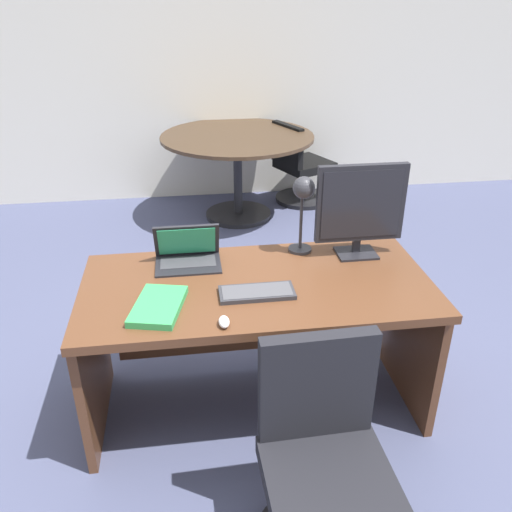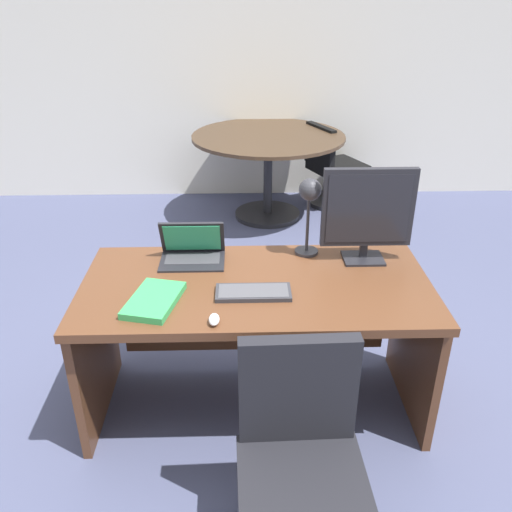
{
  "view_description": "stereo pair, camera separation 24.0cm",
  "coord_description": "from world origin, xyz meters",
  "px_view_note": "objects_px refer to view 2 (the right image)",
  "views": [
    {
      "loc": [
        -0.3,
        -2.12,
        1.97
      ],
      "look_at": [
        0.0,
        0.04,
        0.85
      ],
      "focal_mm": 37.37,
      "sensor_mm": 36.0,
      "label": 1
    },
    {
      "loc": [
        -0.06,
        -2.14,
        1.97
      ],
      "look_at": [
        0.0,
        0.04,
        0.85
      ],
      "focal_mm": 37.37,
      "sensor_mm": 36.0,
      "label": 2
    }
  ],
  "objects_px": {
    "mouse": "(214,320)",
    "book": "(154,300)",
    "monitor": "(368,211)",
    "laptop": "(192,248)",
    "meeting_table": "(268,155)",
    "desk": "(256,314)",
    "office_chair": "(300,482)",
    "desk_lamp": "(310,200)",
    "keyboard": "(253,292)",
    "meeting_chair_near": "(333,173)"
  },
  "relations": [
    {
      "from": "desk",
      "to": "meeting_table",
      "type": "xyz_separation_m",
      "value": [
        0.18,
        2.49,
        0.06
      ]
    },
    {
      "from": "mouse",
      "to": "book",
      "type": "height_order",
      "value": "mouse"
    },
    {
      "from": "mouse",
      "to": "desk_lamp",
      "type": "distance_m",
      "value": 0.8
    },
    {
      "from": "office_chair",
      "to": "book",
      "type": "bearing_deg",
      "value": 133.23
    },
    {
      "from": "office_chair",
      "to": "meeting_chair_near",
      "type": "xyz_separation_m",
      "value": [
        0.69,
        3.63,
        -0.03
      ]
    },
    {
      "from": "desk",
      "to": "mouse",
      "type": "bearing_deg",
      "value": -116.15
    },
    {
      "from": "desk_lamp",
      "to": "book",
      "type": "relative_size",
      "value": 1.18
    },
    {
      "from": "monitor",
      "to": "keyboard",
      "type": "bearing_deg",
      "value": -150.02
    },
    {
      "from": "desk",
      "to": "meeting_chair_near",
      "type": "distance_m",
      "value": 2.92
    },
    {
      "from": "book",
      "to": "laptop",
      "type": "bearing_deg",
      "value": 72.04
    },
    {
      "from": "keyboard",
      "to": "meeting_table",
      "type": "bearing_deg",
      "value": 85.76
    },
    {
      "from": "keyboard",
      "to": "meeting_table",
      "type": "distance_m",
      "value": 2.65
    },
    {
      "from": "monitor",
      "to": "keyboard",
      "type": "relative_size",
      "value": 1.42
    },
    {
      "from": "office_chair",
      "to": "monitor",
      "type": "bearing_deg",
      "value": 68.17
    },
    {
      "from": "monitor",
      "to": "laptop",
      "type": "xyz_separation_m",
      "value": [
        -0.86,
        0.04,
        -0.2
      ]
    },
    {
      "from": "meeting_table",
      "to": "desk",
      "type": "bearing_deg",
      "value": -94.13
    },
    {
      "from": "mouse",
      "to": "book",
      "type": "relative_size",
      "value": 0.23
    },
    {
      "from": "desk",
      "to": "monitor",
      "type": "bearing_deg",
      "value": 17.76
    },
    {
      "from": "meeting_chair_near",
      "to": "mouse",
      "type": "bearing_deg",
      "value": -107.72
    },
    {
      "from": "desk",
      "to": "meeting_chair_near",
      "type": "height_order",
      "value": "meeting_chair_near"
    },
    {
      "from": "mouse",
      "to": "meeting_table",
      "type": "height_order",
      "value": "meeting_table"
    },
    {
      "from": "monitor",
      "to": "office_chair",
      "type": "relative_size",
      "value": 0.55
    },
    {
      "from": "book",
      "to": "meeting_table",
      "type": "distance_m",
      "value": 2.78
    },
    {
      "from": "laptop",
      "to": "meeting_chair_near",
      "type": "bearing_deg",
      "value": 66.16
    },
    {
      "from": "meeting_table",
      "to": "book",
      "type": "bearing_deg",
      "value": -103.09
    },
    {
      "from": "desk",
      "to": "monitor",
      "type": "relative_size",
      "value": 3.42
    },
    {
      "from": "book",
      "to": "office_chair",
      "type": "bearing_deg",
      "value": -46.77
    },
    {
      "from": "mouse",
      "to": "meeting_table",
      "type": "distance_m",
      "value": 2.89
    },
    {
      "from": "book",
      "to": "desk_lamp",
      "type": "bearing_deg",
      "value": 31.83
    },
    {
      "from": "keyboard",
      "to": "mouse",
      "type": "height_order",
      "value": "mouse"
    },
    {
      "from": "keyboard",
      "to": "desk_lamp",
      "type": "bearing_deg",
      "value": 53.49
    },
    {
      "from": "office_chair",
      "to": "keyboard",
      "type": "bearing_deg",
      "value": 102.74
    },
    {
      "from": "keyboard",
      "to": "meeting_table",
      "type": "relative_size",
      "value": 0.25
    },
    {
      "from": "monitor",
      "to": "desk_lamp",
      "type": "relative_size",
      "value": 1.16
    },
    {
      "from": "monitor",
      "to": "meeting_table",
      "type": "bearing_deg",
      "value": 98.92
    },
    {
      "from": "monitor",
      "to": "laptop",
      "type": "distance_m",
      "value": 0.88
    },
    {
      "from": "desk_lamp",
      "to": "book",
      "type": "bearing_deg",
      "value": -148.17
    },
    {
      "from": "keyboard",
      "to": "mouse",
      "type": "relative_size",
      "value": 4.22
    },
    {
      "from": "monitor",
      "to": "laptop",
      "type": "bearing_deg",
      "value": 177.65
    },
    {
      "from": "desk",
      "to": "meeting_table",
      "type": "height_order",
      "value": "meeting_table"
    },
    {
      "from": "monitor",
      "to": "meeting_chair_near",
      "type": "bearing_deg",
      "value": 83.79
    },
    {
      "from": "monitor",
      "to": "meeting_table",
      "type": "height_order",
      "value": "monitor"
    },
    {
      "from": "mouse",
      "to": "book",
      "type": "bearing_deg",
      "value": 149.19
    },
    {
      "from": "meeting_chair_near",
      "to": "laptop",
      "type": "bearing_deg",
      "value": -113.84
    },
    {
      "from": "mouse",
      "to": "book",
      "type": "distance_m",
      "value": 0.31
    },
    {
      "from": "mouse",
      "to": "office_chair",
      "type": "distance_m",
      "value": 0.7
    },
    {
      "from": "desk",
      "to": "laptop",
      "type": "distance_m",
      "value": 0.46
    },
    {
      "from": "office_chair",
      "to": "meeting_table",
      "type": "relative_size",
      "value": 0.64
    },
    {
      "from": "monitor",
      "to": "book",
      "type": "height_order",
      "value": "monitor"
    },
    {
      "from": "monitor",
      "to": "mouse",
      "type": "xyz_separation_m",
      "value": [
        -0.73,
        -0.54,
        -0.25
      ]
    }
  ]
}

